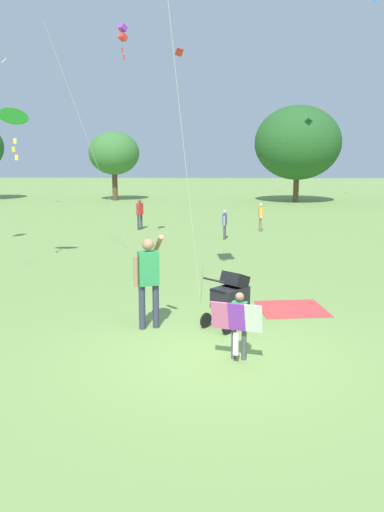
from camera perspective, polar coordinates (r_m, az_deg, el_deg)
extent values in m
plane|color=#75994C|center=(8.49, 2.46, -10.59)|extent=(120.00, 120.00, 0.00)
cylinder|color=brown|center=(35.73, -8.51, 7.56)|extent=(0.36, 0.36, 1.82)
ellipsoid|color=#387033|center=(35.66, -8.62, 11.20)|extent=(3.40, 3.06, 2.89)
cylinder|color=brown|center=(34.61, 11.42, 7.16)|extent=(0.36, 0.36, 1.60)
ellipsoid|color=#235623|center=(34.54, 11.62, 12.16)|extent=(5.54, 4.98, 4.71)
cylinder|color=#4C4C51|center=(8.14, 5.77, -9.61)|extent=(0.08, 0.08, 0.53)
cylinder|color=#4C4C51|center=(8.18, 4.63, -9.49)|extent=(0.08, 0.08, 0.53)
cube|color=#2D8C4C|center=(8.01, 5.26, -6.45)|extent=(0.26, 0.20, 0.40)
cylinder|color=#A37556|center=(7.99, 6.27, -6.73)|extent=(0.06, 0.06, 0.35)
cylinder|color=#A37556|center=(8.05, 4.25, -6.55)|extent=(0.06, 0.06, 0.35)
sphere|color=#A37556|center=(7.93, 5.30, -4.53)|extent=(0.14, 0.14, 0.14)
cube|color=white|center=(7.78, 6.84, -6.93)|extent=(0.30, 0.24, 0.47)
cube|color=purple|center=(7.84, 4.95, -6.76)|extent=(0.30, 0.24, 0.47)
cube|color=pink|center=(7.90, 3.09, -6.58)|extent=(0.30, 0.24, 0.47)
cube|color=white|center=(7.96, 4.86, -9.70)|extent=(0.08, 0.03, 0.36)
cylinder|color=#33384C|center=(9.46, -5.54, -5.66)|extent=(0.12, 0.12, 0.82)
cylinder|color=#33384C|center=(9.51, -4.02, -5.54)|extent=(0.12, 0.12, 0.82)
cube|color=#2D8C4C|center=(9.30, -4.85, -1.37)|extent=(0.41, 0.33, 0.62)
cylinder|color=#A37556|center=(9.27, -6.20, -1.71)|extent=(0.09, 0.09, 0.55)
cylinder|color=#A37556|center=(9.40, -3.74, 1.40)|extent=(0.24, 0.50, 0.39)
sphere|color=#A37556|center=(9.22, -4.90, 1.27)|extent=(0.21, 0.21, 0.21)
cylinder|color=black|center=(10.00, 5.74, -6.36)|extent=(0.22, 0.24, 0.28)
cylinder|color=black|center=(9.57, 1.54, -7.12)|extent=(0.22, 0.24, 0.28)
cylinder|color=black|center=(9.25, 3.97, -7.80)|extent=(0.22, 0.24, 0.28)
cube|color=black|center=(9.56, 4.24, -4.53)|extent=(0.75, 0.77, 0.36)
cube|color=black|center=(9.58, 4.75, -2.65)|extent=(0.59, 0.59, 0.35)
cylinder|color=black|center=(9.11, 2.45, -2.69)|extent=(0.39, 0.35, 0.04)
cylinder|color=silver|center=(9.90, -1.03, 12.94)|extent=(0.69, 1.45, 6.89)
cube|color=purple|center=(17.81, -7.69, 23.73)|extent=(0.33, 0.34, 0.24)
cube|color=red|center=(17.76, -7.66, 22.87)|extent=(0.33, 0.34, 0.24)
cube|color=red|center=(17.73, -7.72, 21.64)|extent=(0.08, 0.07, 0.14)
cube|color=red|center=(17.65, -7.55, 20.97)|extent=(0.07, 0.06, 0.14)
cylinder|color=silver|center=(16.44, -11.20, 11.82)|extent=(1.84, 2.29, 6.75)
cone|color=green|center=(15.10, -19.17, 14.43)|extent=(0.86, 0.78, 0.44)
cube|color=yellow|center=(15.05, -18.99, 11.94)|extent=(0.08, 0.04, 0.14)
cube|color=yellow|center=(15.05, -19.13, 11.09)|extent=(0.08, 0.04, 0.14)
cube|color=yellow|center=(15.03, -18.83, 10.27)|extent=(0.08, 0.05, 0.14)
cylinder|color=silver|center=(14.39, -20.41, 5.82)|extent=(0.34, 1.69, 3.93)
cube|color=white|center=(30.74, -20.10, 19.62)|extent=(0.26, 0.29, 0.29)
cube|color=blue|center=(35.63, 19.66, 25.08)|extent=(0.35, 0.28, 0.32)
cube|color=red|center=(24.73, -1.42, 21.61)|extent=(0.42, 0.32, 0.35)
cylinder|color=#4C4C51|center=(19.20, 3.58, 2.61)|extent=(0.08, 0.08, 0.54)
cylinder|color=#4C4C51|center=(19.37, 3.65, 2.69)|extent=(0.08, 0.08, 0.54)
cube|color=#284CA8|center=(19.22, 3.63, 4.04)|extent=(0.18, 0.26, 0.41)
cylinder|color=tan|center=(19.08, 3.58, 3.91)|extent=(0.06, 0.06, 0.36)
cylinder|color=tan|center=(19.37, 3.69, 4.02)|extent=(0.06, 0.06, 0.36)
sphere|color=tan|center=(19.19, 3.65, 4.89)|extent=(0.14, 0.14, 0.14)
cylinder|color=#7F705B|center=(21.47, 7.54, 3.50)|extent=(0.08, 0.08, 0.57)
cylinder|color=#7F705B|center=(21.29, 7.59, 3.44)|extent=(0.08, 0.08, 0.57)
cube|color=orange|center=(21.32, 7.60, 4.80)|extent=(0.16, 0.25, 0.43)
cylinder|color=beige|center=(21.48, 7.55, 4.77)|extent=(0.06, 0.06, 0.38)
cylinder|color=beige|center=(21.17, 7.65, 4.68)|extent=(0.06, 0.06, 0.38)
sphere|color=beige|center=(21.29, 7.62, 5.62)|extent=(0.15, 0.15, 0.15)
cylinder|color=#33384C|center=(21.76, -5.94, 3.73)|extent=(0.09, 0.09, 0.64)
cylinder|color=#33384C|center=(21.91, -5.62, 3.79)|extent=(0.09, 0.09, 0.64)
cube|color=red|center=(21.77, -5.81, 5.21)|extent=(0.29, 0.33, 0.48)
cylinder|color=brown|center=(21.64, -6.09, 5.08)|extent=(0.07, 0.07, 0.42)
cylinder|color=brown|center=(21.91, -5.52, 5.17)|extent=(0.07, 0.07, 0.42)
sphere|color=brown|center=(21.74, -5.83, 6.10)|extent=(0.16, 0.16, 0.16)
cube|color=#CC3D3D|center=(10.89, 10.97, -5.75)|extent=(1.48, 1.39, 0.02)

